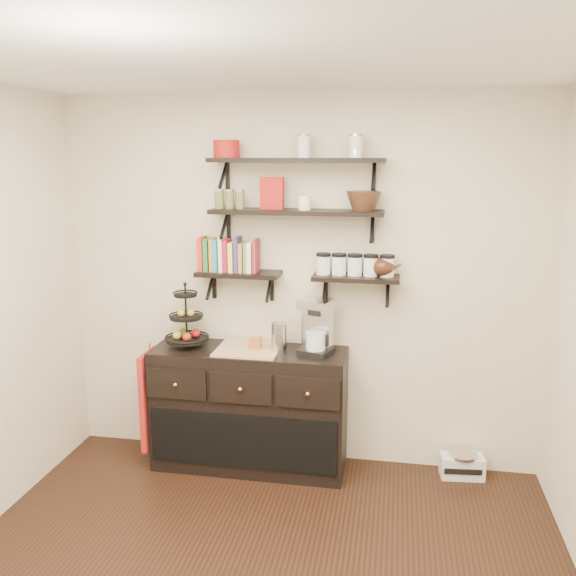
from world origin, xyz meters
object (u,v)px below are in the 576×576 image
at_px(fruit_stand, 187,326).
at_px(coffee_maker, 317,327).
at_px(sideboard, 250,408).
at_px(radio, 462,465).

relative_size(fruit_stand, coffee_maker, 1.16).
xyz_separation_m(sideboard, fruit_stand, (-0.46, 0.00, 0.61)).
bearing_deg(fruit_stand, sideboard, -0.38).
height_order(sideboard, coffee_maker, coffee_maker).
bearing_deg(fruit_stand, radio, 2.88).
bearing_deg(coffee_maker, fruit_stand, -160.30).
bearing_deg(radio, coffee_maker, 178.38).
bearing_deg(sideboard, coffee_maker, 3.16).
distance_m(sideboard, fruit_stand, 0.76).
bearing_deg(sideboard, radio, 3.85).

